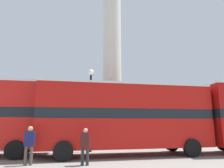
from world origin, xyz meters
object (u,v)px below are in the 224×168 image
bus_b (125,116)px  pedestrian_by_plinth (85,144)px  equestrian_statue (202,125)px  monument_column (112,76)px  pedestrian_near_lamp (29,143)px  street_lamp (90,104)px

bus_b → pedestrian_by_plinth: bus_b is taller
bus_b → pedestrian_by_plinth: bearing=-137.4°
bus_b → equestrian_statue: (11.20, 10.60, -0.63)m
monument_column → pedestrian_near_lamp: 10.82m
monument_column → street_lamp: 5.47m
monument_column → street_lamp: monument_column is taller
street_lamp → pedestrian_near_lamp: street_lamp is taller
bus_b → pedestrian_by_plinth: (-2.37, -2.54, -1.42)m
street_lamp → pedestrian_by_plinth: size_ratio=3.45×
street_lamp → pedestrian_by_plinth: 4.93m
equestrian_statue → street_lamp: equestrian_statue is taller
equestrian_statue → street_lamp: bearing=-151.5°
bus_b → street_lamp: bearing=135.4°
bus_b → equestrian_statue: 15.44m
pedestrian_near_lamp → pedestrian_by_plinth: pedestrian_near_lamp is taller
pedestrian_by_plinth → equestrian_statue: bearing=59.3°
street_lamp → monument_column: bearing=64.1°
equestrian_statue → pedestrian_by_plinth: equestrian_statue is taller
monument_column → street_lamp: (-1.99, -4.10, -3.03)m
equestrian_statue → pedestrian_by_plinth: 18.91m
monument_column → pedestrian_near_lamp: (-4.79, -8.17, -5.24)m
monument_column → equestrian_statue: (11.37, 4.68, -4.52)m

